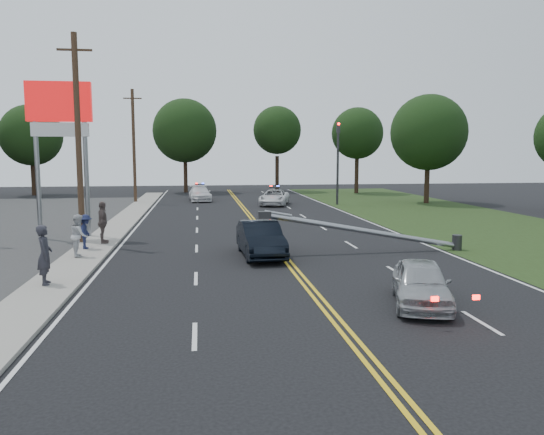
{
  "coord_description": "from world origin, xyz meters",
  "views": [
    {
      "loc": [
        -3.53,
        -14.49,
        4.38
      ],
      "look_at": [
        -0.5,
        7.53,
        1.7
      ],
      "focal_mm": 35.0,
      "sensor_mm": 36.0,
      "label": 1
    }
  ],
  "objects": [
    {
      "name": "tree_9",
      "position": [
        16.56,
        30.31,
        6.23
      ],
      "size": [
        6.65,
        6.65,
        9.56
      ],
      "color": "black",
      "rests_on": "ground"
    },
    {
      "name": "bystander_b",
      "position": [
        -8.53,
        8.21,
        1.0
      ],
      "size": [
        0.86,
        0.99,
        1.76
      ],
      "primitive_type": "imported",
      "rotation": [
        0.0,
        0.0,
        1.82
      ],
      "color": "silver",
      "rests_on": "sidewalk"
    },
    {
      "name": "traffic_signal",
      "position": [
        8.3,
        30.0,
        4.21
      ],
      "size": [
        0.28,
        0.41,
        7.05
      ],
      "color": "#2D2D30",
      "rests_on": "ground"
    },
    {
      "name": "bystander_d",
      "position": [
        -8.12,
        11.44,
        1.12
      ],
      "size": [
        0.6,
        1.22,
        2.01
      ],
      "primitive_type": "imported",
      "rotation": [
        0.0,
        0.0,
        1.66
      ],
      "color": "#60504C",
      "rests_on": "sidewalk"
    },
    {
      "name": "pylon_sign",
      "position": [
        -10.5,
        14.0,
        6.0
      ],
      "size": [
        3.2,
        0.35,
        8.0
      ],
      "color": "gray",
      "rests_on": "ground"
    },
    {
      "name": "fallen_streetlight",
      "position": [
        4.19,
        8.0,
        0.92
      ],
      "size": [
        9.36,
        0.44,
        1.91
      ],
      "color": "#2D2D30",
      "rests_on": "ground"
    },
    {
      "name": "centerline_yellow",
      "position": [
        0.0,
        10.0,
        0.01
      ],
      "size": [
        0.36,
        80.0,
        0.0
      ],
      "primitive_type": "cube",
      "color": "gold",
      "rests_on": "ground"
    },
    {
      "name": "ground",
      "position": [
        0.0,
        0.0,
        0.0
      ],
      "size": [
        120.0,
        120.0,
        0.0
      ],
      "primitive_type": "plane",
      "color": "black",
      "rests_on": "ground"
    },
    {
      "name": "grass_verge",
      "position": [
        13.5,
        10.0,
        0.01
      ],
      "size": [
        12.0,
        80.0,
        0.01
      ],
      "primitive_type": "cube",
      "color": "black",
      "rests_on": "ground"
    },
    {
      "name": "utility_pole_mid",
      "position": [
        -9.2,
        12.0,
        5.08
      ],
      "size": [
        1.6,
        0.28,
        10.0
      ],
      "color": "#382619",
      "rests_on": "ground"
    },
    {
      "name": "tree_5",
      "position": [
        -20.9,
        44.52,
        6.3
      ],
      "size": [
        6.36,
        6.36,
        9.49
      ],
      "color": "black",
      "rests_on": "ground"
    },
    {
      "name": "utility_pole_far",
      "position": [
        -9.2,
        34.0,
        5.08
      ],
      "size": [
        1.6,
        0.28,
        10.0
      ],
      "color": "#382619",
      "rests_on": "ground"
    },
    {
      "name": "emergency_b",
      "position": [
        -3.47,
        35.25,
        0.68
      ],
      "size": [
        2.23,
        4.8,
        1.36
      ],
      "primitive_type": "imported",
      "rotation": [
        0.0,
        0.0,
        0.07
      ],
      "color": "silver",
      "rests_on": "ground"
    },
    {
      "name": "sidewalk",
      "position": [
        -8.4,
        10.0,
        0.06
      ],
      "size": [
        1.8,
        70.0,
        0.12
      ],
      "primitive_type": "cube",
      "color": "gray",
      "rests_on": "ground"
    },
    {
      "name": "emergency_a",
      "position": [
        2.84,
        30.25,
        0.66
      ],
      "size": [
        3.41,
        5.19,
        1.33
      ],
      "primitive_type": "imported",
      "rotation": [
        0.0,
        0.0,
        -0.28
      ],
      "color": "silver",
      "rests_on": "ground"
    },
    {
      "name": "bystander_c",
      "position": [
        -8.63,
        9.99,
        0.9
      ],
      "size": [
        0.59,
        1.01,
        1.56
      ],
      "primitive_type": "imported",
      "rotation": [
        0.0,
        0.0,
        1.58
      ],
      "color": "#1B2144",
      "rests_on": "sidewalk"
    },
    {
      "name": "tree_6",
      "position": [
        -5.04,
        46.51,
        6.94
      ],
      "size": [
        7.14,
        7.14,
        10.53
      ],
      "color": "black",
      "rests_on": "ground"
    },
    {
      "name": "tree_7",
      "position": [
        5.53,
        46.94,
        7.07
      ],
      "size": [
        5.54,
        5.54,
        9.87
      ],
      "color": "black",
      "rests_on": "ground"
    },
    {
      "name": "bystander_a",
      "position": [
        -8.57,
        3.38,
        1.1
      ],
      "size": [
        0.59,
        0.79,
        1.96
      ],
      "primitive_type": "imported",
      "rotation": [
        0.0,
        0.0,
        1.76
      ],
      "color": "#292830",
      "rests_on": "sidewalk"
    },
    {
      "name": "crashed_sedan",
      "position": [
        -0.97,
        7.75,
        0.75
      ],
      "size": [
        1.8,
        4.63,
        1.5
      ],
      "primitive_type": "imported",
      "rotation": [
        0.0,
        0.0,
        0.05
      ],
      "color": "black",
      "rests_on": "ground"
    },
    {
      "name": "waiting_sedan",
      "position": [
        2.8,
        -0.2,
        0.65
      ],
      "size": [
        2.64,
        4.13,
        1.31
      ],
      "primitive_type": "imported",
      "rotation": [
        0.0,
        0.0,
        -0.31
      ],
      "color": "#A4A8AC",
      "rests_on": "ground"
    },
    {
      "name": "tree_8",
      "position": [
        13.89,
        42.83,
        6.61
      ],
      "size": [
        5.68,
        5.68,
        9.47
      ],
      "color": "black",
      "rests_on": "ground"
    }
  ]
}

